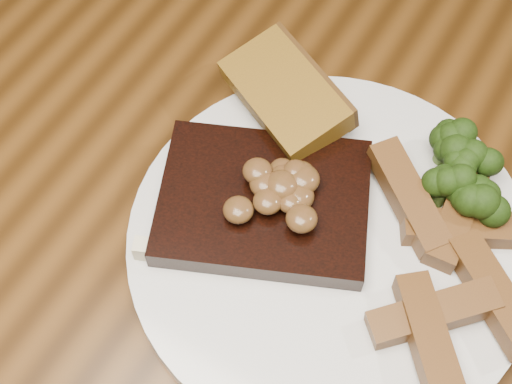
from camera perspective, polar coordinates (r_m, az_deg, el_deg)
dining_table at (r=0.64m, az=1.33°, el=-5.58°), size 1.60×0.90×0.75m
plate at (r=0.55m, az=5.92°, el=-3.98°), size 0.37×0.37×0.01m
steak at (r=0.54m, az=0.61°, el=-0.90°), size 0.19×0.17×0.02m
steak_bone at (r=0.52m, az=-2.39°, el=-5.51°), size 0.13×0.07×0.02m
mushroom_pile at (r=0.51m, az=1.59°, el=0.06°), size 0.07×0.07×0.03m
garlic_bread at (r=0.59m, az=2.25°, el=6.61°), size 0.12×0.10×0.02m
potato_wedges at (r=0.53m, az=13.21°, el=-5.81°), size 0.12×0.12×0.02m
broccoli_cluster at (r=0.57m, az=16.13°, el=1.59°), size 0.07×0.07×0.04m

